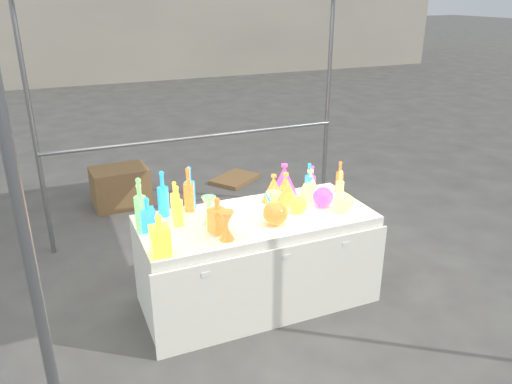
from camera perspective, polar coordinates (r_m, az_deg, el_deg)
name	(u,v)px	position (r m, az deg, el deg)	size (l,w,h in m)	color
ground	(256,298)	(4.21, 0.00, -12.06)	(80.00, 80.00, 0.00)	#63605B
display_table	(256,259)	(4.01, 0.05, -7.70)	(1.84, 0.83, 0.75)	white
cardboard_box_closed	(120,187)	(6.05, -15.24, 0.57)	(0.63, 0.46, 0.46)	olive
cardboard_box_flat	(235,179)	(6.67, -2.40, 1.50)	(0.61, 0.43, 0.05)	olive
bottle_0	(175,198)	(3.86, -9.25, -0.71)	(0.07, 0.07, 0.28)	red
bottle_1	(190,187)	(3.96, -7.58, 0.53)	(0.08, 0.08, 0.35)	#16791E
bottle_2	(189,190)	(3.90, -7.71, 0.28)	(0.08, 0.08, 0.36)	orange
bottle_4	(140,206)	(3.66, -13.08, -1.62)	(0.08, 0.08, 0.36)	#157488
bottle_5	(140,204)	(3.65, -13.09, -1.35)	(0.09, 0.09, 0.40)	#B023A7
bottle_6	(177,206)	(3.68, -8.98, -1.54)	(0.08, 0.08, 0.31)	red
bottle_7	(163,193)	(3.85, -10.59, -0.17)	(0.09, 0.09, 0.36)	#16791E
decanter_0	(160,235)	(3.30, -10.96, -4.82)	(0.12, 0.12, 0.29)	red
decanter_1	(217,215)	(3.55, -4.44, -2.65)	(0.11, 0.11, 0.27)	orange
decanter_2	(147,214)	(3.66, -12.32, -2.46)	(0.10, 0.10, 0.26)	#16791E
hourglass_0	(227,226)	(3.46, -3.38, -3.86)	(0.11, 0.11, 0.21)	orange
hourglass_2	(273,206)	(3.73, 2.00, -1.64)	(0.11, 0.11, 0.23)	#157488
hourglass_3	(209,210)	(3.69, -5.38, -2.11)	(0.11, 0.11, 0.22)	#B023A7
hourglass_5	(271,207)	(3.76, 1.78, -1.75)	(0.10, 0.10, 0.20)	#16791E
globe_0	(298,205)	(3.90, 4.82, -1.54)	(0.15, 0.15, 0.12)	red
globe_1	(343,204)	(3.96, 9.93, -1.31)	(0.17, 0.17, 0.13)	#157488
globe_2	(275,214)	(3.69, 2.24, -2.58)	(0.19, 0.19, 0.15)	orange
globe_3	(323,198)	(4.03, 7.66, -0.69)	(0.17, 0.17, 0.14)	#1E53B2
lampshade_0	(274,188)	(4.07, 2.03, 0.45)	(0.20, 0.20, 0.23)	gold
lampshade_1	(285,188)	(4.06, 3.38, 0.50)	(0.21, 0.21, 0.25)	gold
lampshade_2	(284,180)	(4.17, 3.24, 1.33)	(0.24, 0.24, 0.29)	#1E53B2
lampshade_3	(310,184)	(4.15, 6.17, 0.89)	(0.21, 0.21, 0.25)	#157488
bottle_8	(309,181)	(4.14, 6.06, 1.27)	(0.07, 0.07, 0.31)	#16791E
bottle_9	(340,177)	(4.32, 9.54, 1.75)	(0.06, 0.06, 0.27)	orange
bottle_10	(312,180)	(4.22, 6.44, 1.32)	(0.06, 0.06, 0.26)	#1E53B2
bottle_11	(340,186)	(4.13, 9.60, 0.71)	(0.06, 0.06, 0.27)	#157488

